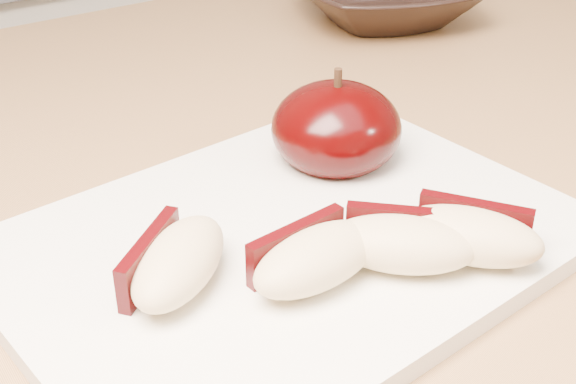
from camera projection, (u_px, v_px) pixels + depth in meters
back_cabinet at (4, 225)px, 1.21m from camera, size 2.40×0.62×0.94m
cutting_board at (288, 243)px, 0.41m from camera, size 0.31×0.24×0.01m
apple_half at (336, 128)px, 0.47m from camera, size 0.09×0.09×0.06m
apple_wedge_a at (176, 261)px, 0.37m from camera, size 0.08×0.07×0.03m
apple_wedge_b at (315, 257)px, 0.37m from camera, size 0.07×0.04×0.03m
apple_wedge_c at (402, 242)px, 0.38m from camera, size 0.07×0.07×0.03m
apple_wedge_d at (470, 234)px, 0.39m from camera, size 0.07×0.08×0.03m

